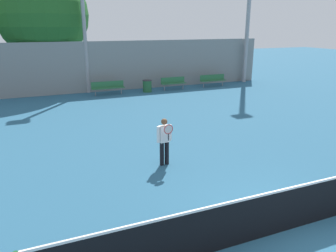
# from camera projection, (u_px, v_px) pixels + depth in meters

# --- Properties ---
(ground_plane) EXTENTS (100.00, 100.00, 0.00)m
(ground_plane) POSITION_uv_depth(u_px,v_px,m) (291.00, 229.00, 7.35)
(ground_plane) COLOR #285B7A
(tennis_net) EXTENTS (11.17, 0.09, 1.06)m
(tennis_net) POSITION_uv_depth(u_px,v_px,m) (294.00, 207.00, 7.19)
(tennis_net) COLOR #195128
(tennis_net) RESTS_ON ground_plane
(tennis_player) EXTENTS (0.53, 0.42, 1.56)m
(tennis_player) POSITION_uv_depth(u_px,v_px,m) (164.00, 139.00, 10.49)
(tennis_player) COLOR black
(tennis_player) RESTS_ON ground_plane
(bench_courtside_near) EXTENTS (1.81, 0.40, 0.87)m
(bench_courtside_near) POSITION_uv_depth(u_px,v_px,m) (173.00, 82.00, 23.21)
(bench_courtside_near) COLOR #28663D
(bench_courtside_near) RESTS_ON ground_plane
(bench_courtside_far) EXTENTS (2.15, 0.40, 0.87)m
(bench_courtside_far) POSITION_uv_depth(u_px,v_px,m) (108.00, 86.00, 21.47)
(bench_courtside_far) COLOR #28663D
(bench_courtside_far) RESTS_ON ground_plane
(bench_adjacent_court) EXTENTS (2.04, 0.40, 0.87)m
(bench_adjacent_court) POSITION_uv_depth(u_px,v_px,m) (213.00, 79.00, 24.42)
(bench_adjacent_court) COLOR #28663D
(bench_adjacent_court) RESTS_ON ground_plane
(light_pole_far_right) EXTENTS (0.90, 0.60, 8.34)m
(light_pole_far_right) POSITION_uv_depth(u_px,v_px,m) (83.00, 14.00, 20.87)
(light_pole_far_right) COLOR #939399
(light_pole_far_right) RESTS_ON ground_plane
(trash_bin) EXTENTS (0.63, 0.63, 0.81)m
(trash_bin) POSITION_uv_depth(u_px,v_px,m) (147.00, 86.00, 22.39)
(trash_bin) COLOR #235B33
(trash_bin) RESTS_ON ground_plane
(back_fence) EXTENTS (24.03, 0.06, 3.38)m
(back_fence) POSITION_uv_depth(u_px,v_px,m) (108.00, 66.00, 22.37)
(back_fence) COLOR gray
(back_fence) RESTS_ON ground_plane
(tree_green_broad) EXTENTS (6.13, 6.13, 8.14)m
(tree_green_broad) POSITION_uv_depth(u_px,v_px,m) (43.00, 15.00, 22.26)
(tree_green_broad) COLOR brown
(tree_green_broad) RESTS_ON ground_plane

